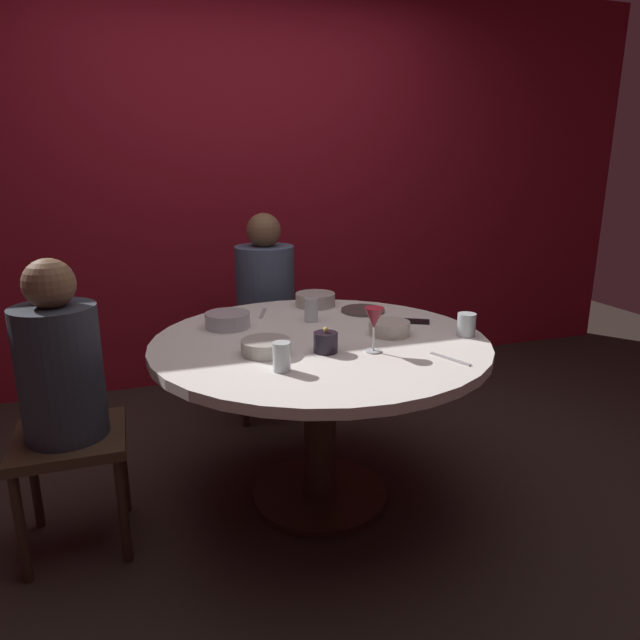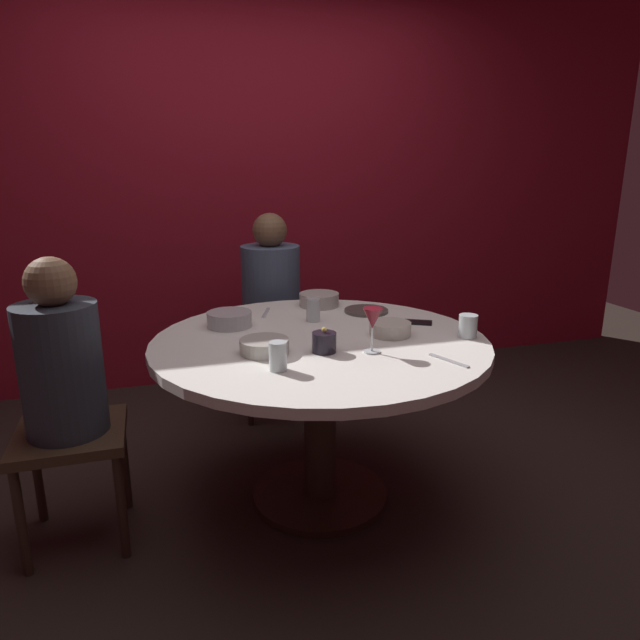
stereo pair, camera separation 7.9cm
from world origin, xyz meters
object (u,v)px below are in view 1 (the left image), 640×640
seated_diner_back (265,293)px  bowl_serving_large (228,320)px  cell_phone (414,321)px  cup_by_left_diner (282,357)px  bowl_sauce_side (315,300)px  dining_table (320,371)px  seated_diner_left (61,377)px  bowl_salad_center (266,347)px  bowl_small_white (389,328)px  wine_glass (374,320)px  dinner_plate (363,310)px  cup_near_candle (311,310)px  candle_holder (326,342)px  cup_by_right_diner (466,325)px

seated_diner_back → bowl_serving_large: 0.76m
cell_phone → cup_by_left_diner: cup_by_left_diner is taller
cell_phone → bowl_sauce_side: 0.55m
bowl_sauce_side → dining_table: bearing=-106.3°
seated_diner_left → bowl_salad_center: seated_diner_left is taller
bowl_small_white → bowl_salad_center: bearing=-172.3°
wine_glass → cup_by_left_diner: (-0.39, -0.09, -0.08)m
seated_diner_left → cup_by_left_diner: (0.75, -0.31, 0.10)m
seated_diner_left → cup_by_left_diner: size_ratio=10.88×
seated_diner_back → dinner_plate: 0.72m
dining_table → cup_near_candle: size_ratio=12.81×
candle_holder → cup_by_right_diner: bearing=1.0°
dinner_plate → bowl_sauce_side: bowl_sauce_side is taller
dinner_plate → cell_phone: bearing=-59.3°
dinner_plate → cup_near_candle: size_ratio=1.96×
candle_holder → bowl_small_white: bearing=21.6°
dinner_plate → bowl_salad_center: size_ratio=1.12×
bowl_salad_center → cell_phone: bearing=15.8°
wine_glass → bowl_salad_center: 0.43m
wine_glass → seated_diner_left: bearing=168.7°
dinner_plate → cup_by_right_diner: cup_by_right_diner is taller
seated_diner_back → cup_near_candle: seated_diner_back is taller
dinner_plate → cup_by_left_diner: (-0.59, -0.66, 0.05)m
candle_holder → bowl_sauce_side: (0.19, 0.70, -0.01)m
cup_near_candle → cell_phone: bearing=-20.9°
bowl_salad_center → dining_table: bearing=23.7°
wine_glass → cup_near_candle: bearing=100.7°
cell_phone → cup_near_candle: bearing=98.4°
cell_phone → bowl_serving_large: bearing=106.1°
seated_diner_left → cup_near_candle: (1.04, 0.27, 0.10)m
dinner_plate → bowl_sauce_side: (-0.18, 0.18, 0.03)m
bowl_serving_large → bowl_salad_center: bowl_serving_large is taller
dining_table → dinner_plate: size_ratio=6.55×
wine_glass → dinner_plate: wine_glass is taller
bowl_serving_large → bowl_sauce_side: same height
cell_phone → bowl_serving_large: size_ratio=0.70×
seated_diner_left → bowl_sauce_side: seated_diner_left is taller
seated_diner_back → cup_by_right_diner: size_ratio=12.25×
dining_table → cell_phone: size_ratio=9.96×
seated_diner_back → candle_holder: 1.15m
wine_glass → bowl_salad_center: size_ratio=0.93×
cup_by_right_diner → dinner_plate: bearing=116.8°
dinner_plate → bowl_sauce_side: bearing=135.1°
bowl_serving_large → cup_by_left_diner: cup_by_left_diner is taller
seated_diner_left → bowl_serving_large: (0.66, 0.29, 0.08)m
dinner_plate → cup_near_candle: cup_near_candle is taller
dinner_plate → bowl_serving_large: (-0.67, -0.06, 0.03)m
bowl_small_white → cup_by_left_diner: bearing=-153.3°
seated_diner_back → cup_near_candle: 0.72m
cup_by_right_diner → bowl_serving_large: bearing=154.2°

